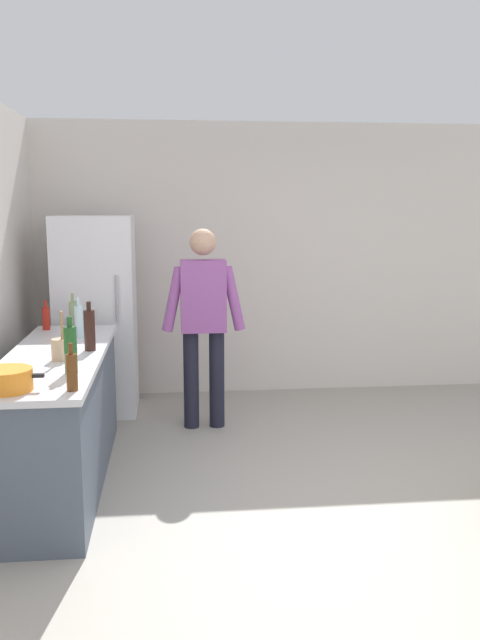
% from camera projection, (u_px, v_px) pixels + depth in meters
% --- Properties ---
extents(ground_plane, '(14.00, 14.00, 0.00)m').
position_uv_depth(ground_plane, '(377.00, 520.00, 3.97)').
color(ground_plane, '#9E998E').
extents(wall_back, '(6.40, 0.12, 2.70)m').
position_uv_depth(wall_back, '(291.00, 259.00, 6.68)').
color(wall_back, silver).
rests_on(wall_back, ground_plane).
extents(kitchen_counter, '(0.64, 2.20, 0.90)m').
position_uv_depth(kitchen_counter, '(58.00, 418.00, 4.47)').
color(kitchen_counter, '#4C5666').
rests_on(kitchen_counter, ground_plane).
extents(refrigerator, '(0.70, 0.67, 1.80)m').
position_uv_depth(refrigerator, '(96.00, 316.00, 5.98)').
color(refrigerator, white).
rests_on(refrigerator, ground_plane).
extents(person, '(0.70, 0.22, 1.70)m').
position_uv_depth(person, '(203.00, 315.00, 5.52)').
color(person, '#1E1E2D').
rests_on(person, ground_plane).
extents(cooking_pot, '(0.40, 0.28, 0.12)m').
position_uv_depth(cooking_pot, '(6.00, 380.00, 3.51)').
color(cooking_pot, orange).
rests_on(cooking_pot, kitchen_counter).
extents(utensil_jar, '(0.11, 0.11, 0.32)m').
position_uv_depth(utensil_jar, '(60.00, 348.00, 4.21)').
color(utensil_jar, tan).
rests_on(utensil_jar, kitchen_counter).
extents(bottle_sauce_red, '(0.06, 0.06, 0.24)m').
position_uv_depth(bottle_sauce_red, '(46.00, 318.00, 5.26)').
color(bottle_sauce_red, '#B22319').
rests_on(bottle_sauce_red, kitchen_counter).
extents(bottle_wine_dark, '(0.08, 0.08, 0.34)m').
position_uv_depth(bottle_wine_dark, '(90.00, 330.00, 4.49)').
color(bottle_wine_dark, black).
rests_on(bottle_wine_dark, kitchen_counter).
extents(bottle_wine_green, '(0.08, 0.08, 0.34)m').
position_uv_depth(bottle_wine_green, '(71.00, 349.00, 3.86)').
color(bottle_wine_green, '#1E5123').
rests_on(bottle_wine_green, kitchen_counter).
extents(bottle_vinegar_tall, '(0.06, 0.06, 0.32)m').
position_uv_depth(bottle_vinegar_tall, '(73.00, 317.00, 5.06)').
color(bottle_vinegar_tall, gray).
rests_on(bottle_vinegar_tall, kitchen_counter).
extents(bottle_water_clear, '(0.07, 0.07, 0.30)m').
position_uv_depth(bottle_water_clear, '(79.00, 321.00, 4.95)').
color(bottle_water_clear, silver).
rests_on(bottle_water_clear, kitchen_counter).
extents(bottle_beer_brown, '(0.06, 0.06, 0.26)m').
position_uv_depth(bottle_beer_brown, '(72.00, 371.00, 3.50)').
color(bottle_beer_brown, '#5B3314').
rests_on(bottle_beer_brown, kitchen_counter).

